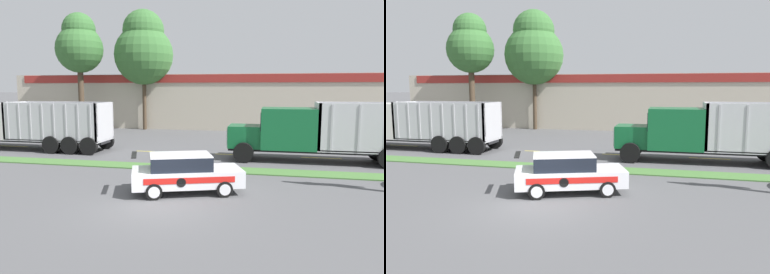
% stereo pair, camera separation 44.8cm
% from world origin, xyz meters
% --- Properties ---
extents(ground_plane, '(600.00, 600.00, 0.00)m').
position_xyz_m(ground_plane, '(0.00, 0.00, 0.00)').
color(ground_plane, '#515154').
extents(grass_verge, '(120.00, 1.46, 0.06)m').
position_xyz_m(grass_verge, '(0.00, 6.46, 0.03)').
color(grass_verge, '#477538').
rests_on(grass_verge, ground_plane).
extents(centre_line_2, '(2.40, 0.14, 0.01)m').
position_xyz_m(centre_line_2, '(-14.66, 11.19, 0.00)').
color(centre_line_2, yellow).
rests_on(centre_line_2, ground_plane).
extents(centre_line_3, '(2.40, 0.14, 0.01)m').
position_xyz_m(centre_line_3, '(-9.26, 11.19, 0.00)').
color(centre_line_3, yellow).
rests_on(centre_line_3, ground_plane).
extents(centre_line_4, '(2.40, 0.14, 0.01)m').
position_xyz_m(centre_line_4, '(-3.86, 11.19, 0.00)').
color(centre_line_4, yellow).
rests_on(centre_line_4, ground_plane).
extents(centre_line_5, '(2.40, 0.14, 0.01)m').
position_xyz_m(centre_line_5, '(1.54, 11.19, 0.00)').
color(centre_line_5, yellow).
rests_on(centre_line_5, ground_plane).
extents(centre_line_6, '(2.40, 0.14, 0.01)m').
position_xyz_m(centre_line_6, '(6.94, 11.19, 0.00)').
color(centre_line_6, yellow).
rests_on(centre_line_6, ground_plane).
extents(dump_truck_lead, '(11.98, 2.70, 3.45)m').
position_xyz_m(dump_truck_lead, '(6.36, 9.89, 1.64)').
color(dump_truck_lead, black).
rests_on(dump_truck_lead, ground_plane).
extents(dump_truck_mid, '(11.53, 2.83, 3.35)m').
position_xyz_m(dump_truck_mid, '(-13.65, 10.28, 1.63)').
color(dump_truck_mid, black).
rests_on(dump_truck_mid, ground_plane).
extents(rally_car, '(4.82, 3.28, 1.63)m').
position_xyz_m(rally_car, '(0.54, 2.01, 0.83)').
color(rally_car, white).
rests_on(rally_car, ground_plane).
extents(store_building_backdrop, '(41.96, 12.10, 5.64)m').
position_xyz_m(store_building_backdrop, '(-3.17, 30.40, 2.82)').
color(store_building_backdrop, '#BCB29E').
rests_on(store_building_backdrop, ground_plane).
extents(tree_behind_left, '(4.71, 4.71, 11.65)m').
position_xyz_m(tree_behind_left, '(-15.15, 22.27, 8.51)').
color(tree_behind_left, '#473828').
rests_on(tree_behind_left, ground_plane).
extents(tree_behind_centre, '(5.96, 5.96, 12.03)m').
position_xyz_m(tree_behind_centre, '(-9.01, 23.97, 8.15)').
color(tree_behind_centre, '#473828').
rests_on(tree_behind_centre, ground_plane).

